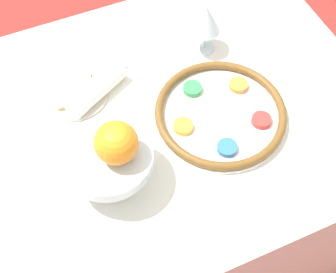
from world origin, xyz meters
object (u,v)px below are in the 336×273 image
object	(u,v)px
orange_fruit	(116,143)
napkin_roll	(96,89)
seder_plate	(220,113)
fruit_stand	(108,160)
wine_glass	(206,19)
bread_plate	(75,92)

from	to	relation	value
orange_fruit	napkin_roll	world-z (taller)	orange_fruit
seder_plate	fruit_stand	bearing A→B (deg)	9.83
seder_plate	wine_glass	bearing A→B (deg)	-105.52
seder_plate	wine_glass	distance (m)	0.24
orange_fruit	bread_plate	distance (m)	0.30
wine_glass	bread_plate	distance (m)	0.37
seder_plate	orange_fruit	distance (m)	0.31
wine_glass	napkin_roll	distance (m)	0.32
bread_plate	seder_plate	bearing A→B (deg)	145.55
seder_plate	orange_fruit	size ratio (longest dim) A/B	3.51
wine_glass	orange_fruit	bearing A→B (deg)	39.99
wine_glass	fruit_stand	world-z (taller)	wine_glass
seder_plate	napkin_roll	bearing A→B (deg)	-35.50
bread_plate	napkin_roll	distance (m)	0.06
wine_glass	bread_plate	world-z (taller)	wine_glass
bread_plate	napkin_roll	world-z (taller)	napkin_roll
seder_plate	bread_plate	xyz separation A→B (m)	(0.30, -0.20, -0.01)
seder_plate	fruit_stand	size ratio (longest dim) A/B	1.64
seder_plate	orange_fruit	world-z (taller)	orange_fruit
orange_fruit	bread_plate	size ratio (longest dim) A/B	0.53
orange_fruit	napkin_roll	distance (m)	0.27
wine_glass	napkin_roll	xyz separation A→B (m)	(0.31, 0.04, -0.07)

